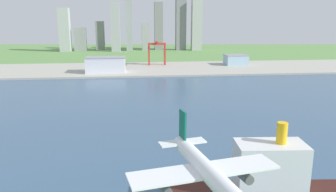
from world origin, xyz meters
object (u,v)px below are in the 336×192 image
(airplane_landing, at_px, (209,173))
(cargo_ship, at_px, (261,189))
(warehouse_annex, at_px, (236,60))
(port_crane_red, at_px, (157,48))
(warehouse_main, at_px, (106,65))

(airplane_landing, height_order, cargo_ship, airplane_landing)
(cargo_ship, xyz_separation_m, warehouse_annex, (118.35, 400.02, 0.17))
(cargo_ship, distance_m, port_crane_red, 412.33)
(port_crane_red, relative_size, warehouse_annex, 1.14)
(warehouse_annex, bearing_deg, port_crane_red, 174.70)
(cargo_ship, height_order, warehouse_annex, cargo_ship)
(airplane_landing, xyz_separation_m, warehouse_annex, (149.46, 442.82, -29.68))
(cargo_ship, relative_size, port_crane_red, 1.79)
(airplane_landing, bearing_deg, cargo_ship, 53.98)
(port_crane_red, bearing_deg, cargo_ship, -88.83)
(warehouse_main, bearing_deg, warehouse_annex, 15.33)
(airplane_landing, relative_size, cargo_ship, 0.57)
(port_crane_red, height_order, warehouse_annex, port_crane_red)
(port_crane_red, distance_m, warehouse_annex, 128.80)
(airplane_landing, relative_size, warehouse_annex, 1.17)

